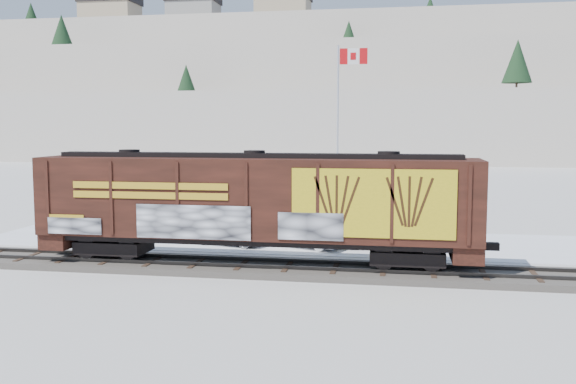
% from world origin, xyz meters
% --- Properties ---
extents(ground, '(500.00, 500.00, 0.00)m').
position_xyz_m(ground, '(0.00, 0.00, 0.00)').
color(ground, white).
rests_on(ground, ground).
extents(rail_track, '(50.00, 3.40, 0.43)m').
position_xyz_m(rail_track, '(0.00, 0.00, 0.15)').
color(rail_track, '#59544C').
rests_on(rail_track, ground).
extents(parking_strip, '(40.00, 8.00, 0.03)m').
position_xyz_m(parking_strip, '(0.00, 7.50, 0.01)').
color(parking_strip, white).
rests_on(parking_strip, ground).
extents(hillside, '(360.00, 110.00, 93.00)m').
position_xyz_m(hillside, '(-0.05, 139.79, 14.37)').
color(hillside, white).
rests_on(hillside, ground).
extents(hopper_railcar, '(18.72, 3.06, 4.63)m').
position_xyz_m(hopper_railcar, '(-3.47, -0.01, 3.01)').
color(hopper_railcar, black).
rests_on(hopper_railcar, rail_track).
extents(flagpole, '(2.30, 0.90, 11.29)m').
position_xyz_m(flagpole, '(-1.28, 14.73, 4.16)').
color(flagpole, silver).
rests_on(flagpole, ground).
extents(car_silver, '(4.34, 2.61, 1.38)m').
position_xyz_m(car_silver, '(-6.16, 5.59, 0.72)').
color(car_silver, '#B9BCC1').
rests_on(car_silver, parking_strip).
extents(car_white, '(4.42, 2.95, 1.38)m').
position_xyz_m(car_white, '(-2.11, 5.54, 0.72)').
color(car_white, white).
rests_on(car_white, parking_strip).
extents(car_dark, '(5.14, 2.40, 1.45)m').
position_xyz_m(car_dark, '(1.81, 5.96, 0.76)').
color(car_dark, black).
rests_on(car_dark, parking_strip).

